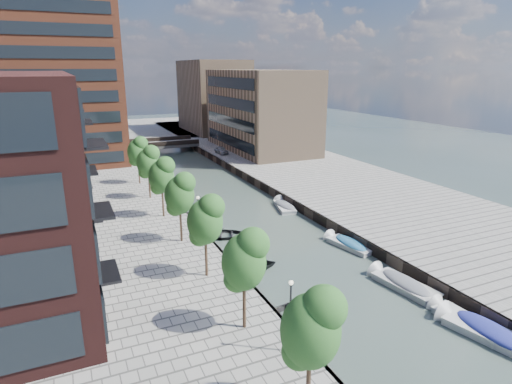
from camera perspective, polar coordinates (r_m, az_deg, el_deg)
water at (r=53.83m, az=-5.14°, el=-0.40°), size 300.00×300.00×0.00m
quay_right at (r=60.61m, az=9.28°, el=1.84°), size 20.00×140.00×1.00m
quay_wall_left at (r=52.12m, az=-11.49°, el=-0.65°), size 0.25×140.00×1.00m
quay_wall_right at (r=55.89m, az=0.76°, el=0.83°), size 0.25×140.00×1.00m
far_closure at (r=111.10m, az=-15.53°, el=7.96°), size 80.00×40.00×1.00m
apartment_block at (r=39.65m, az=-28.61°, el=3.57°), size 8.00×38.00×14.00m
tower at (r=73.83m, az=-25.43°, el=15.24°), size 18.00×18.00×30.00m
tan_block_near at (r=78.36m, az=0.54°, el=10.85°), size 12.00×25.00×14.00m
tan_block_far at (r=102.40m, az=-5.71°, el=12.59°), size 12.00×20.00×16.00m
bridge at (r=83.70m, az=-12.47°, el=6.25°), size 13.00×6.00×1.30m
tree_0 at (r=18.23m, az=7.30°, el=-17.28°), size 2.50×2.50×5.95m
tree_1 at (r=23.68m, az=-1.62°, el=-8.82°), size 2.50×2.50×5.95m
tree_2 at (r=29.79m, az=-6.83°, el=-3.56°), size 2.50×2.50×5.95m
tree_3 at (r=36.22m, az=-10.20°, el=-0.11°), size 2.50×2.50×5.95m
tree_4 at (r=42.83m, az=-12.53°, el=2.29°), size 2.50×2.50×5.95m
tree_5 at (r=49.55m, az=-14.24°, el=4.05°), size 2.50×2.50×5.95m
tree_6 at (r=56.34m, az=-15.55°, el=5.38°), size 2.50×2.50×5.95m
lamp_0 at (r=22.65m, az=4.61°, el=-15.28°), size 0.24×0.24×4.12m
lamp_1 at (r=36.16m, az=-7.66°, el=-3.01°), size 0.24×0.24×4.12m
lamp_2 at (r=51.13m, az=-12.88°, el=2.44°), size 0.24×0.24×4.12m
sloop_0 at (r=28.87m, az=5.93°, el=-15.95°), size 5.35×4.19×1.01m
sloop_1 at (r=34.35m, az=-1.27°, el=-10.29°), size 5.48×4.36×1.02m
sloop_2 at (r=44.86m, az=-7.45°, el=-3.91°), size 5.16×4.50×0.89m
sloop_3 at (r=52.96m, az=-10.42°, el=-0.89°), size 5.26×4.58×0.91m
sloop_4 at (r=40.65m, az=-4.30°, el=-5.99°), size 5.46×4.71×0.95m
motorboat_0 at (r=30.05m, az=27.86°, el=-16.03°), size 3.25×5.98×1.89m
motorboat_1 at (r=33.60m, az=18.59°, el=-11.43°), size 2.55×5.56×1.79m
motorboat_2 at (r=30.86m, az=25.46°, el=-15.11°), size 1.90×4.85×1.59m
motorboat_3 at (r=39.37m, az=11.99°, el=-6.76°), size 2.63×5.12×1.63m
motorboat_4 at (r=48.87m, az=3.73°, el=-1.86°), size 2.76×5.06×1.60m
car at (r=74.69m, az=-4.63°, el=5.58°), size 1.63×3.68×1.23m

